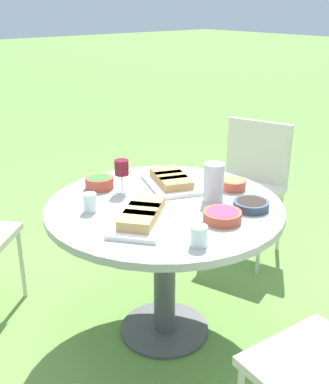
{
  "coord_description": "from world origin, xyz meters",
  "views": [
    {
      "loc": [
        1.34,
        1.6,
        1.62
      ],
      "look_at": [
        0.0,
        0.0,
        0.79
      ],
      "focal_mm": 45.0,
      "sensor_mm": 36.0,
      "label": 1
    }
  ],
  "objects": [
    {
      "name": "platter_charcuterie",
      "position": [
        -0.18,
        -0.16,
        0.75
      ],
      "size": [
        0.34,
        0.42,
        0.06
      ],
      "color": "white",
      "rests_on": "dining_table"
    },
    {
      "name": "ground_plane",
      "position": [
        0.0,
        0.0,
        0.0
      ],
      "size": [
        40.0,
        40.0,
        0.0
      ],
      "primitive_type": "plane",
      "color": "#668E42"
    },
    {
      "name": "cup_water_near",
      "position": [
        0.16,
        0.4,
        0.77
      ],
      "size": [
        0.07,
        0.07,
        0.08
      ],
      "color": "silver",
      "rests_on": "dining_table"
    },
    {
      "name": "chair_far_back",
      "position": [
        -1.01,
        -0.33,
        0.52
      ],
      "size": [
        0.53,
        0.55,
        0.89
      ],
      "color": "beige",
      "rests_on": "ground_plane"
    },
    {
      "name": "bowl_fries",
      "position": [
        -0.39,
        0.08,
        0.75
      ],
      "size": [
        0.13,
        0.13,
        0.05
      ],
      "color": "#B74733",
      "rests_on": "dining_table"
    },
    {
      "name": "dining_table",
      "position": [
        0.0,
        0.0,
        0.61
      ],
      "size": [
        1.12,
        1.12,
        0.73
      ],
      "color": "#4C4C51",
      "rests_on": "ground_plane"
    },
    {
      "name": "bowl_dip_red",
      "position": [
        -0.07,
        0.31,
        0.75
      ],
      "size": [
        0.17,
        0.17,
        0.05
      ],
      "color": "#B74733",
      "rests_on": "dining_table"
    },
    {
      "name": "cup_water_far",
      "position": [
        0.31,
        -0.15,
        0.77
      ],
      "size": [
        0.06,
        0.06,
        0.09
      ],
      "color": "silver",
      "rests_on": "dining_table"
    },
    {
      "name": "platter_bread_main",
      "position": [
        0.2,
        0.09,
        0.76
      ],
      "size": [
        0.44,
        0.41,
        0.07
      ],
      "color": "white",
      "rests_on": "dining_table"
    },
    {
      "name": "water_pitcher",
      "position": [
        -0.21,
        0.12,
        0.82
      ],
      "size": [
        0.1,
        0.1,
        0.19
      ],
      "color": "silver",
      "rests_on": "dining_table"
    },
    {
      "name": "wine_glass",
      "position": [
        0.06,
        -0.25,
        0.85
      ],
      "size": [
        0.07,
        0.07,
        0.17
      ],
      "color": "silver",
      "rests_on": "dining_table"
    },
    {
      "name": "bowl_olives",
      "position": [
        -0.27,
        0.3,
        0.75
      ],
      "size": [
        0.16,
        0.16,
        0.04
      ],
      "color": "#334256",
      "rests_on": "dining_table"
    },
    {
      "name": "bowl_salad",
      "position": [
        0.12,
        -0.37,
        0.76
      ],
      "size": [
        0.14,
        0.14,
        0.06
      ],
      "color": "#B74733",
      "rests_on": "dining_table"
    }
  ]
}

